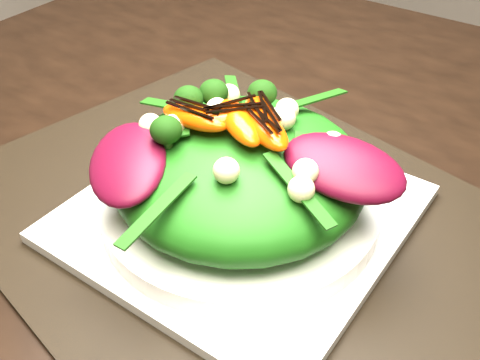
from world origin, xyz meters
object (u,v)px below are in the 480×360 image
Objects in this scene: placemat at (240,219)px; plate_base at (240,213)px; lettuce_mound at (240,170)px; salad_bowl at (240,201)px; orange_segment at (252,112)px.

plate_base is (0.00, 0.00, 0.01)m from placemat.
lettuce_mound is at bearing 0.00° from placemat.
placemat is at bearing -153.43° from salad_bowl.
lettuce_mound is at bearing -135.00° from plate_base.
placemat is at bearing 180.00° from lettuce_mound.
orange_segment is at bearing 98.89° from lettuce_mound.
plate_base is 0.10m from orange_segment.
placemat is 7.93× the size of orange_segment.
orange_segment is at bearing 98.89° from placemat.
salad_bowl is at bearing 45.00° from lettuce_mound.
orange_segment is (-0.00, 0.02, 0.05)m from lettuce_mound.
salad_bowl reaches higher than plate_base.
plate_base is at bearing 45.00° from lettuce_mound.
placemat is 0.01m from plate_base.
salad_bowl is 0.03m from lettuce_mound.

